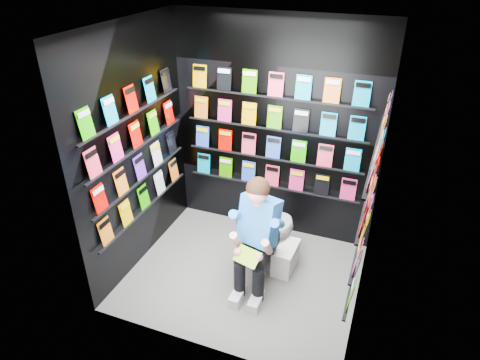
% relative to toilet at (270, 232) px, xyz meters
% --- Properties ---
extents(floor, '(2.40, 2.40, 0.00)m').
position_rel_toilet_xyz_m(floor, '(-0.17, -0.38, -0.37)').
color(floor, slate).
rests_on(floor, ground).
extents(ceiling, '(2.40, 2.40, 0.00)m').
position_rel_toilet_xyz_m(ceiling, '(-0.17, -0.38, 2.23)').
color(ceiling, white).
rests_on(ceiling, floor).
extents(wall_back, '(2.40, 0.04, 2.60)m').
position_rel_toilet_xyz_m(wall_back, '(-0.17, 0.62, 0.93)').
color(wall_back, black).
rests_on(wall_back, floor).
extents(wall_front, '(2.40, 0.04, 2.60)m').
position_rel_toilet_xyz_m(wall_front, '(-0.17, -1.38, 0.93)').
color(wall_front, black).
rests_on(wall_front, floor).
extents(wall_left, '(0.04, 2.00, 2.60)m').
position_rel_toilet_xyz_m(wall_left, '(-1.37, -0.38, 0.93)').
color(wall_left, black).
rests_on(wall_left, floor).
extents(wall_right, '(0.04, 2.00, 2.60)m').
position_rel_toilet_xyz_m(wall_right, '(1.03, -0.38, 0.93)').
color(wall_right, black).
rests_on(wall_right, floor).
extents(comics_back, '(2.10, 0.06, 1.37)m').
position_rel_toilet_xyz_m(comics_back, '(-0.17, 0.59, 0.94)').
color(comics_back, '#CF266A').
rests_on(comics_back, wall_back).
extents(comics_left, '(0.06, 1.70, 1.37)m').
position_rel_toilet_xyz_m(comics_left, '(-1.34, -0.38, 0.94)').
color(comics_left, '#CF266A').
rests_on(comics_left, wall_left).
extents(comics_right, '(0.06, 1.70, 1.37)m').
position_rel_toilet_xyz_m(comics_right, '(1.00, -0.38, 0.94)').
color(comics_right, '#CF266A').
rests_on(comics_right, wall_right).
extents(toilet, '(0.60, 0.83, 0.73)m').
position_rel_toilet_xyz_m(toilet, '(0.00, 0.00, 0.00)').
color(toilet, white).
rests_on(toilet, floor).
extents(longbox, '(0.22, 0.39, 0.28)m').
position_rel_toilet_xyz_m(longbox, '(0.22, -0.11, -0.23)').
color(longbox, white).
rests_on(longbox, floor).
extents(longbox_lid, '(0.24, 0.41, 0.03)m').
position_rel_toilet_xyz_m(longbox_lid, '(0.22, -0.11, -0.07)').
color(longbox_lid, white).
rests_on(longbox_lid, longbox).
extents(reader, '(0.69, 0.86, 1.39)m').
position_rel_toilet_xyz_m(reader, '(-0.00, -0.38, 0.40)').
color(reader, blue).
rests_on(reader, toilet).
extents(held_comic, '(0.28, 0.21, 0.11)m').
position_rel_toilet_xyz_m(held_comic, '(0.00, -0.73, 0.21)').
color(held_comic, green).
rests_on(held_comic, reader).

